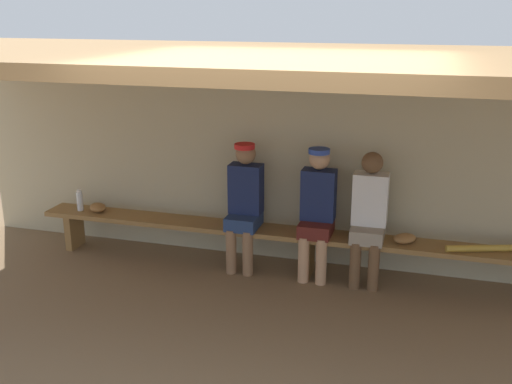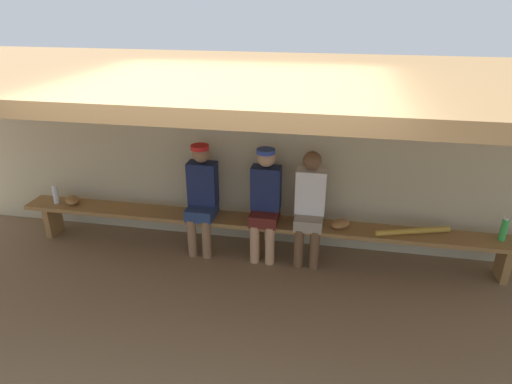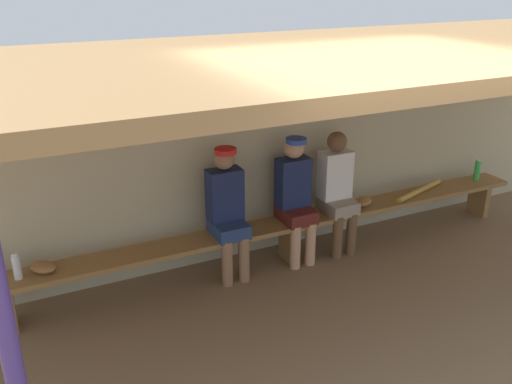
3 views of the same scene
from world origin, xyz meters
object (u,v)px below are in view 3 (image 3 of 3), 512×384
object	(u,v)px
water_bottle_orange	(477,170)
baseball_glove_dark_brown	(43,267)
support_post	(14,369)
baseball_bat	(419,191)
player_leftmost	(337,188)
player_with_sunglasses	(227,207)
baseball_glove_tan	(363,201)
player_in_white	(295,194)
bench	(289,227)
water_bottle_clear	(17,267)

from	to	relation	value
water_bottle_orange	baseball_glove_dark_brown	distance (m)	5.12
support_post	baseball_bat	world-z (taller)	support_post
baseball_bat	water_bottle_orange	bearing A→B (deg)	-15.37
player_leftmost	baseball_glove_dark_brown	world-z (taller)	player_leftmost
support_post	player_with_sunglasses	bearing A→B (deg)	45.96
baseball_glove_dark_brown	water_bottle_orange	bearing A→B (deg)	-133.28
baseball_glove_dark_brown	baseball_bat	world-z (taller)	baseball_glove_dark_brown
baseball_glove_tan	baseball_bat	xyz separation A→B (m)	(0.80, -0.00, -0.01)
support_post	water_bottle_orange	world-z (taller)	support_post
player_in_white	baseball_glove_tan	bearing A→B (deg)	-0.15
support_post	bench	world-z (taller)	support_post
player_leftmost	baseball_glove_tan	world-z (taller)	player_leftmost
player_leftmost	baseball_glove_dark_brown	size ratio (longest dim) A/B	5.56
player_in_white	baseball_bat	bearing A→B (deg)	-0.12
player_leftmost	player_with_sunglasses	size ratio (longest dim) A/B	0.99
baseball_glove_tan	support_post	bearing A→B (deg)	171.76
bench	water_bottle_clear	distance (m)	2.64
water_bottle_clear	baseball_glove_dark_brown	distance (m)	0.22
support_post	baseball_bat	size ratio (longest dim) A/B	2.55
water_bottle_clear	baseball_glove_tan	distance (m)	3.59
baseball_glove_tan	player_leftmost	bearing A→B (deg)	141.73
player_in_white	baseball_glove_dark_brown	world-z (taller)	player_in_white
player_leftmost	player_in_white	xyz separation A→B (m)	(-0.52, 0.00, 0.02)
support_post	water_bottle_orange	distance (m)	5.84
support_post	bench	size ratio (longest dim) A/B	0.37
support_post	water_bottle_orange	xyz separation A→B (m)	(5.41, 2.14, -0.51)
bench	water_bottle_orange	world-z (taller)	water_bottle_orange
player_in_white	baseball_glove_tan	xyz separation A→B (m)	(0.88, -0.00, -0.24)
player_leftmost	baseball_glove_dark_brown	distance (m)	3.03
water_bottle_orange	water_bottle_clear	bearing A→B (deg)	-179.46
player_with_sunglasses	baseball_glove_dark_brown	size ratio (longest dim) A/B	5.60
water_bottle_clear	support_post	bearing A→B (deg)	-92.41
player_with_sunglasses	player_in_white	bearing A→B (deg)	0.00
water_bottle_clear	player_with_sunglasses	bearing A→B (deg)	0.40
baseball_glove_dark_brown	baseball_bat	bearing A→B (deg)	-133.77
baseball_glove_tan	baseball_glove_dark_brown	bearing A→B (deg)	141.70
player_with_sunglasses	bench	bearing A→B (deg)	-0.30
water_bottle_orange	support_post	bearing A→B (deg)	-158.43
player_with_sunglasses	baseball_glove_tan	world-z (taller)	player_with_sunglasses
player_in_white	water_bottle_clear	world-z (taller)	player_in_white
water_bottle_clear	water_bottle_orange	bearing A→B (deg)	0.54
player_with_sunglasses	water_bottle_clear	distance (m)	1.95
bench	support_post	bearing A→B (deg)	-142.39
support_post	baseball_glove_tan	distance (m)	4.27
baseball_glove_tan	player_with_sunglasses	bearing A→B (deg)	141.93
support_post	water_bottle_clear	distance (m)	2.16
support_post	player_leftmost	bearing A→B (deg)	32.38
baseball_glove_dark_brown	player_with_sunglasses	bearing A→B (deg)	-134.02
bench	baseball_bat	bearing A→B (deg)	-0.00
player_with_sunglasses	baseball_glove_dark_brown	world-z (taller)	player_with_sunglasses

